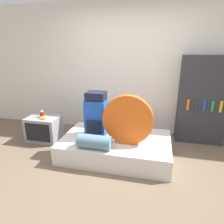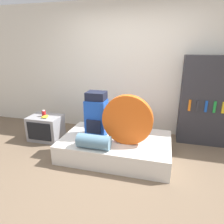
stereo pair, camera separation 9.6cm
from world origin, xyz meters
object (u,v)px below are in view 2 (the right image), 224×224
Objects in this scene: television at (46,128)px; canister at (44,113)px; tent_bag at (127,120)px; sleeping_roll at (94,142)px; bookshelf at (205,101)px; backpack at (96,115)px.

canister is (-0.02, 0.01, 0.29)m from television.
television is (-1.69, 0.37, -0.46)m from tent_bag.
sleeping_roll is 2.16m from bookshelf.
bookshelf reaches higher than sleeping_roll.
canister is at bearing 152.09° from sleeping_roll.
backpack is at bearing -153.96° from bookshelf.
canister is (-1.15, 0.22, -0.15)m from backpack.
sleeping_roll is 0.82× the size of television.
bookshelf is at bearing 12.70° from television.
tent_bag reaches higher than television.
tent_bag is at bearing -16.04° from backpack.
sleeping_roll is at bearing -27.87° from television.
backpack is 1.25× the size of television.
bookshelf is (2.93, 0.65, 0.28)m from canister.
tent_bag is 0.60m from sleeping_roll.
tent_bag is 1.60m from bookshelf.
sleeping_roll is at bearing -141.84° from bookshelf.
television is 0.29m from canister.
bookshelf is at bearing 26.04° from backpack.
backpack is at bearing -10.91° from canister.
television is (-1.14, 0.21, -0.44)m from backpack.
backpack is 1.24m from television.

